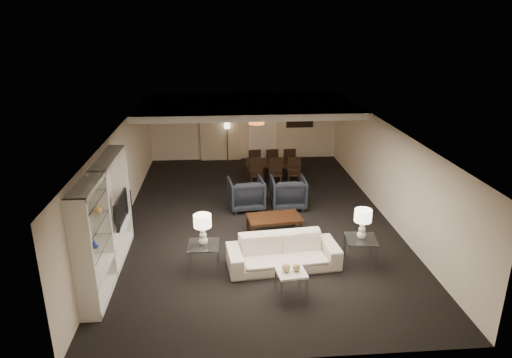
{
  "coord_description": "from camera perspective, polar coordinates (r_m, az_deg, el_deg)",
  "views": [
    {
      "loc": [
        -0.92,
        -11.32,
        5.12
      ],
      "look_at": [
        0.0,
        0.0,
        1.1
      ],
      "focal_mm": 32.0,
      "sensor_mm": 36.0,
      "label": 1
    }
  ],
  "objects": [
    {
      "name": "gold_gourd_a",
      "position": [
        8.87,
        3.78,
        -10.95
      ],
      "size": [
        0.17,
        0.17,
        0.17
      ],
      "primitive_type": "sphere",
      "color": "#E3C978",
      "rests_on": "marble_table"
    },
    {
      "name": "chair_nl",
      "position": [
        14.39,
        0.09,
        0.65
      ],
      "size": [
        0.44,
        0.44,
        0.94
      ],
      "primitive_type": null,
      "rotation": [
        0.0,
        0.0,
        -0.0
      ],
      "color": "black",
      "rests_on": "floor"
    },
    {
      "name": "coffee_table",
      "position": [
        11.43,
        2.29,
        -5.82
      ],
      "size": [
        1.4,
        0.92,
        0.47
      ],
      "primitive_type": null,
      "rotation": [
        0.0,
        0.0,
        0.12
      ],
      "color": "black",
      "rests_on": "floor"
    },
    {
      "name": "wall_back",
      "position": [
        17.28,
        -1.48,
        6.56
      ],
      "size": [
        7.0,
        0.02,
        2.5
      ],
      "primitive_type": "cube",
      "color": "beige",
      "rests_on": "ground"
    },
    {
      "name": "curtains",
      "position": [
        17.19,
        -4.48,
        6.26
      ],
      "size": [
        1.5,
        0.12,
        2.4
      ],
      "primitive_type": "cube",
      "color": "beige",
      "rests_on": "wall_back"
    },
    {
      "name": "painting",
      "position": [
        17.42,
        5.49,
        7.59
      ],
      "size": [
        0.95,
        0.04,
        0.65
      ],
      "primitive_type": "cube",
      "color": "#142D38",
      "rests_on": "wall_back"
    },
    {
      "name": "gold_gourd_b",
      "position": [
        8.9,
        5.07,
        -10.94
      ],
      "size": [
        0.15,
        0.15,
        0.15
      ],
      "primitive_type": "sphere",
      "color": "tan",
      "rests_on": "marble_table"
    },
    {
      "name": "side_table_right",
      "position": [
        10.35,
        12.88,
        -8.77
      ],
      "size": [
        0.73,
        0.73,
        0.61
      ],
      "primitive_type": null,
      "rotation": [
        0.0,
        0.0,
        -0.12
      ],
      "color": "silver",
      "rests_on": "floor"
    },
    {
      "name": "side_table_left",
      "position": [
        9.91,
        -6.52,
        -9.7
      ],
      "size": [
        0.68,
        0.68,
        0.61
      ],
      "primitive_type": null,
      "rotation": [
        0.0,
        0.0,
        -0.03
      ],
      "color": "white",
      "rests_on": "floor"
    },
    {
      "name": "chair_nr",
      "position": [
        14.53,
        4.82,
        0.77
      ],
      "size": [
        0.47,
        0.47,
        0.94
      ],
      "primitive_type": null,
      "rotation": [
        0.0,
        0.0,
        -0.08
      ],
      "color": "black",
      "rests_on": "floor"
    },
    {
      "name": "wall_left",
      "position": [
        12.24,
        -16.56,
        0.22
      ],
      "size": [
        0.02,
        11.0,
        2.5
      ],
      "primitive_type": "cube",
      "color": "beige",
      "rests_on": "ground"
    },
    {
      "name": "table_lamp_right",
      "position": [
        10.06,
        13.15,
        -5.53
      ],
      "size": [
        0.38,
        0.38,
        0.68
      ],
      "primitive_type": null,
      "rotation": [
        0.0,
        0.0,
        0.01
      ],
      "color": "beige",
      "rests_on": "side_table_right"
    },
    {
      "name": "chair_fm",
      "position": [
        15.67,
        1.89,
        2.24
      ],
      "size": [
        0.47,
        0.47,
        0.94
      ],
      "primitive_type": null,
      "rotation": [
        0.0,
        0.0,
        3.23
      ],
      "color": "black",
      "rests_on": "floor"
    },
    {
      "name": "ceiling",
      "position": [
        11.65,
        -0.0,
        6.5
      ],
      "size": [
        7.0,
        11.0,
        0.02
      ],
      "primitive_type": "cube",
      "color": "silver",
      "rests_on": "ground"
    },
    {
      "name": "table_lamp_left",
      "position": [
        9.62,
        -6.67,
        -6.34
      ],
      "size": [
        0.38,
        0.38,
        0.68
      ],
      "primitive_type": null,
      "rotation": [
        0.0,
        0.0,
        0.02
      ],
      "color": "#EFE5CA",
      "rests_on": "side_table_left"
    },
    {
      "name": "vase_blue",
      "position": [
        9.09,
        -19.55,
        -7.68
      ],
      "size": [
        0.15,
        0.15,
        0.16
      ],
      "primitive_type": "imported",
      "color": "#23319B",
      "rests_on": "media_unit"
    },
    {
      "name": "floor_lamp",
      "position": [
        17.09,
        -3.6,
        4.59
      ],
      "size": [
        0.26,
        0.26,
        1.47
      ],
      "primitive_type": null,
      "rotation": [
        0.0,
        0.0,
        -0.26
      ],
      "color": "black",
      "rests_on": "floor"
    },
    {
      "name": "marble_table",
      "position": [
        9.07,
        4.37,
        -12.88
      ],
      "size": [
        0.6,
        0.6,
        0.55
      ],
      "primitive_type": null,
      "rotation": [
        0.0,
        0.0,
        0.11
      ],
      "color": "white",
      "rests_on": "floor"
    },
    {
      "name": "ceiling_soffit",
      "position": [
        15.09,
        -1.09,
        9.11
      ],
      "size": [
        7.0,
        4.0,
        0.2
      ],
      "primitive_type": "cube",
      "color": "silver",
      "rests_on": "ceiling"
    },
    {
      "name": "vase_amber",
      "position": [
        9.32,
        -19.18,
        -3.57
      ],
      "size": [
        0.16,
        0.16,
        0.16
      ],
      "primitive_type": "imported",
      "color": "gold",
      "rests_on": "media_unit"
    },
    {
      "name": "armchair_right",
      "position": [
        12.98,
        4.05,
        -1.67
      ],
      "size": [
        0.95,
        0.98,
        0.89
      ],
      "primitive_type": "imported",
      "rotation": [
        0.0,
        0.0,
        3.14
      ],
      "color": "black",
      "rests_on": "floor"
    },
    {
      "name": "floor_speaker",
      "position": [
        11.69,
        -15.55,
        -4.08
      ],
      "size": [
        0.15,
        0.15,
        1.17
      ],
      "primitive_type": "cube",
      "rotation": [
        0.0,
        0.0,
        -0.19
      ],
      "color": "black",
      "rests_on": "floor"
    },
    {
      "name": "chair_fr",
      "position": [
        15.75,
        4.06,
        2.29
      ],
      "size": [
        0.46,
        0.46,
        0.94
      ],
      "primitive_type": null,
      "rotation": [
        0.0,
        0.0,
        3.2
      ],
      "color": "black",
      "rests_on": "floor"
    },
    {
      "name": "dining_table",
      "position": [
        15.11,
        2.16,
        0.95
      ],
      "size": [
        1.9,
        1.19,
        0.64
      ],
      "primitive_type": "imported",
      "rotation": [
        0.0,
        0.0,
        -0.1
      ],
      "color": "black",
      "rests_on": "floor"
    },
    {
      "name": "armchair_left",
      "position": [
        12.86,
        -1.25,
        -1.83
      ],
      "size": [
        1.06,
        1.08,
        0.89
      ],
      "primitive_type": "imported",
      "rotation": [
        0.0,
        0.0,
        3.26
      ],
      "color": "black",
      "rests_on": "floor"
    },
    {
      "name": "pendant_light",
      "position": [
        15.21,
        0.06,
        7.35
      ],
      "size": [
        0.52,
        0.52,
        0.24
      ],
      "primitive_type": "cylinder",
      "color": "#D8591E",
      "rests_on": "ceiling_soffit"
    },
    {
      "name": "sofa",
      "position": [
        9.97,
        3.4,
        -9.14
      ],
      "size": [
        2.47,
        1.16,
        0.7
      ],
      "primitive_type": "imported",
      "rotation": [
        0.0,
        0.0,
        0.1
      ],
      "color": "beige",
      "rests_on": "floor"
    },
    {
      "name": "television",
      "position": [
        10.71,
        -17.05,
        -3.65
      ],
      "size": [
        1.11,
        0.14,
        0.64
      ],
      "primitive_type": "imported",
      "rotation": [
        0.0,
        0.0,
        1.57
      ],
      "color": "black",
      "rests_on": "media_unit"
    },
    {
      "name": "media_unit",
      "position": [
        9.86,
        -18.33,
        -5.14
      ],
      "size": [
        0.38,
        3.4,
        2.35
      ],
      "primitive_type": null,
      "color": "white",
      "rests_on": "wall_left"
    },
    {
      "name": "chair_fl",
      "position": [
        15.62,
        -0.3,
        2.19
      ],
      "size": [
        0.49,
        0.49,
        0.94
      ],
      "primitive_type": null,
      "rotation": [
        0.0,
        0.0,
        3.28
      ],
      "color": "black",
      "rests_on": "floor"
    },
    {
      "name": "floor",
      "position": [
        12.46,
        -0.0,
        -4.77
      ],
      "size": [
        11.0,
        11.0,
        0.0
      ],
      "primitive_type": "plane",
      "color": "black",
      "rests_on": "ground"
    },
    {
      "name": "door",
      "position": [
        17.35,
        0.85,
        5.93
      ],
      "size": [
        0.9,
        0.05,
        2.1
      ],
      "primitive_type": "cube",
      "color": "silver",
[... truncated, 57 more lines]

